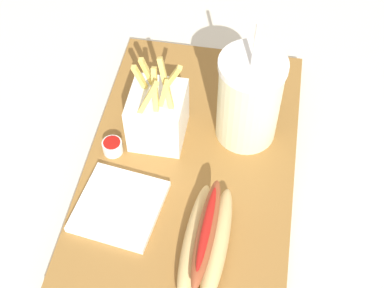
# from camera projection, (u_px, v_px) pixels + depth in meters

# --- Properties ---
(ground_plane) EXTENTS (2.40, 2.40, 0.02)m
(ground_plane) POSITION_uv_depth(u_px,v_px,m) (192.00, 167.00, 0.85)
(ground_plane) COLOR silver
(food_tray) EXTENTS (0.49, 0.32, 0.02)m
(food_tray) POSITION_uv_depth(u_px,v_px,m) (192.00, 159.00, 0.84)
(food_tray) COLOR olive
(food_tray) RESTS_ON ground_plane
(soda_cup) EXTENTS (0.10, 0.10, 0.23)m
(soda_cup) POSITION_uv_depth(u_px,v_px,m) (249.00, 99.00, 0.80)
(soda_cup) COLOR beige
(soda_cup) RESTS_ON food_tray
(fries_basket) EXTENTS (0.09, 0.08, 0.17)m
(fries_basket) POSITION_uv_depth(u_px,v_px,m) (158.00, 115.00, 0.82)
(fries_basket) COLOR white
(fries_basket) RESTS_ON food_tray
(hot_dog_1) EXTENTS (0.18, 0.07, 0.06)m
(hot_dog_1) POSITION_uv_depth(u_px,v_px,m) (206.00, 240.00, 0.71)
(hot_dog_1) COLOR #DBB775
(hot_dog_1) RESTS_ON food_tray
(ketchup_cup_1) EXTENTS (0.03, 0.03, 0.02)m
(ketchup_cup_1) POSITION_uv_depth(u_px,v_px,m) (112.00, 146.00, 0.82)
(ketchup_cup_1) COLOR white
(ketchup_cup_1) RESTS_ON food_tray
(ketchup_cup_2) EXTENTS (0.03, 0.03, 0.02)m
(ketchup_cup_2) POSITION_uv_depth(u_px,v_px,m) (256.00, 65.00, 0.93)
(ketchup_cup_2) COLOR white
(ketchup_cup_2) RESTS_ON food_tray
(napkin_stack) EXTENTS (0.13, 0.13, 0.01)m
(napkin_stack) POSITION_uv_depth(u_px,v_px,m) (119.00, 206.00, 0.77)
(napkin_stack) COLOR white
(napkin_stack) RESTS_ON food_tray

